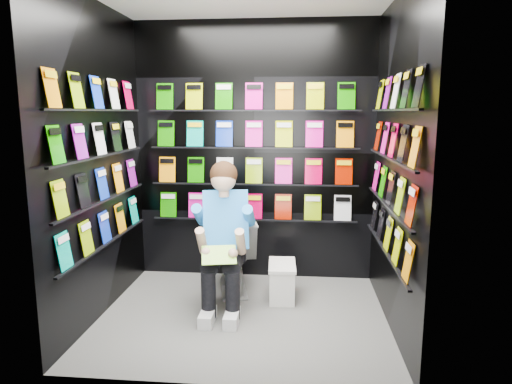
{
  "coord_description": "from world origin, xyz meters",
  "views": [
    {
      "loc": [
        0.45,
        -3.6,
        1.71
      ],
      "look_at": [
        0.1,
        0.15,
        1.04
      ],
      "focal_mm": 32.0,
      "sensor_mm": 36.0,
      "label": 1
    }
  ],
  "objects": [
    {
      "name": "reader",
      "position": [
        -0.17,
        0.21,
        0.77
      ],
      "size": [
        0.67,
        0.86,
        1.41
      ],
      "primitive_type": null,
      "rotation": [
        0.0,
        0.0,
        0.21
      ],
      "color": "blue",
      "rests_on": "toilet"
    },
    {
      "name": "floor",
      "position": [
        0.0,
        0.0,
        0.0
      ],
      "size": [
        2.4,
        2.4,
        0.0
      ],
      "primitive_type": "plane",
      "color": "#575654",
      "rests_on": "ground"
    },
    {
      "name": "wall_right",
      "position": [
        1.2,
        0.0,
        1.3
      ],
      "size": [
        0.04,
        2.0,
        2.6
      ],
      "primitive_type": "cube",
      "color": "black",
      "rests_on": "floor"
    },
    {
      "name": "comics_right",
      "position": [
        1.17,
        0.0,
        1.31
      ],
      "size": [
        0.06,
        1.7,
        1.37
      ],
      "primitive_type": null,
      "color": "#C70040",
      "rests_on": "wall_right"
    },
    {
      "name": "comics_back",
      "position": [
        0.0,
        0.97,
        1.31
      ],
      "size": [
        2.1,
        0.06,
        1.37
      ],
      "primitive_type": null,
      "color": "#C70040",
      "rests_on": "wall_back"
    },
    {
      "name": "wall_back",
      "position": [
        0.0,
        1.0,
        1.3
      ],
      "size": [
        2.4,
        0.04,
        2.6
      ],
      "primitive_type": "cube",
      "color": "black",
      "rests_on": "floor"
    },
    {
      "name": "longbox_lid",
      "position": [
        0.31,
        0.41,
        0.32
      ],
      "size": [
        0.26,
        0.44,
        0.03
      ],
      "primitive_type": "cube",
      "rotation": [
        0.0,
        0.0,
        0.05
      ],
      "color": "white",
      "rests_on": "longbox"
    },
    {
      "name": "wall_left",
      "position": [
        -1.2,
        0.0,
        1.3
      ],
      "size": [
        0.04,
        2.0,
        2.6
      ],
      "primitive_type": "cube",
      "color": "black",
      "rests_on": "floor"
    },
    {
      "name": "held_comic",
      "position": [
        -0.17,
        -0.14,
        0.58
      ],
      "size": [
        0.3,
        0.21,
        0.12
      ],
      "primitive_type": "cube",
      "rotation": [
        -0.96,
        0.0,
        0.21
      ],
      "color": "green",
      "rests_on": "reader"
    },
    {
      "name": "wall_front",
      "position": [
        0.0,
        -1.0,
        1.3
      ],
      "size": [
        2.4,
        0.04,
        2.6
      ],
      "primitive_type": "cube",
      "color": "black",
      "rests_on": "floor"
    },
    {
      "name": "comics_left",
      "position": [
        -1.17,
        0.0,
        1.31
      ],
      "size": [
        0.06,
        1.7,
        1.37
      ],
      "primitive_type": null,
      "color": "#C70040",
      "rests_on": "wall_left"
    },
    {
      "name": "longbox",
      "position": [
        0.31,
        0.41,
        0.15
      ],
      "size": [
        0.24,
        0.42,
        0.3
      ],
      "primitive_type": "cube",
      "rotation": [
        0.0,
        0.0,
        0.05
      ],
      "color": "white",
      "rests_on": "floor"
    },
    {
      "name": "toilet",
      "position": [
        -0.17,
        0.59,
        0.37
      ],
      "size": [
        0.57,
        0.82,
        0.73
      ],
      "primitive_type": "imported",
      "rotation": [
        0.0,
        0.0,
        3.35
      ],
      "color": "white",
      "rests_on": "floor"
    }
  ]
}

